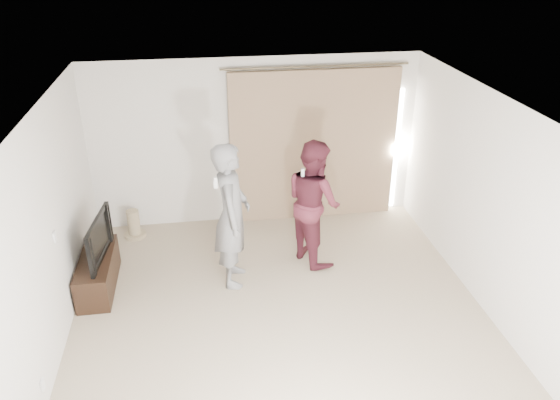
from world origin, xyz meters
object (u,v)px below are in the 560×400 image
(tv, at_px, (92,239))
(person_man, at_px, (232,215))
(tv_console, at_px, (98,272))
(person_woman, at_px, (314,202))

(tv, relative_size, person_man, 0.50)
(tv, distance_m, person_man, 1.78)
(tv_console, bearing_deg, tv, 0.00)
(person_man, bearing_deg, person_woman, 18.77)
(tv, height_order, person_woman, person_woman)
(tv_console, height_order, person_man, person_man)
(person_man, height_order, person_woman, person_man)
(tv, xyz_separation_m, person_man, (1.76, -0.09, 0.24))
(tv_console, xyz_separation_m, person_woman, (2.91, 0.30, 0.66))
(person_man, relative_size, person_woman, 1.09)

